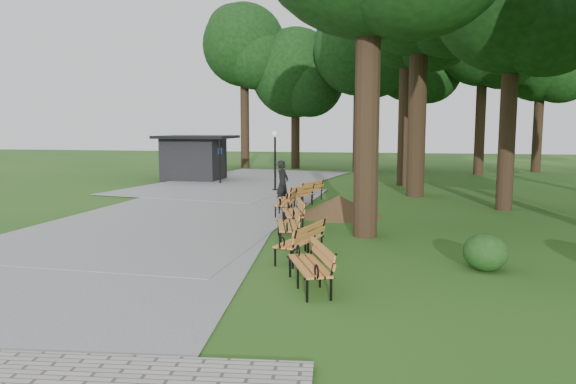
% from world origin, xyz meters
% --- Properties ---
extents(ground, '(100.00, 100.00, 0.00)m').
position_xyz_m(ground, '(0.00, 0.00, 0.00)').
color(ground, '#234F16').
rests_on(ground, ground).
extents(path, '(12.00, 38.00, 0.06)m').
position_xyz_m(path, '(-4.00, 3.00, 0.03)').
color(path, gray).
rests_on(path, ground).
extents(person, '(0.60, 0.75, 1.80)m').
position_xyz_m(person, '(-0.91, 5.37, 0.90)').
color(person, black).
rests_on(person, ground).
extents(kiosk, '(4.17, 3.62, 2.60)m').
position_xyz_m(kiosk, '(-8.05, 14.50, 1.30)').
color(kiosk, black).
rests_on(kiosk, ground).
extents(lamp_post, '(0.32, 0.32, 2.93)m').
position_xyz_m(lamp_post, '(-2.23, 10.06, 2.13)').
color(lamp_post, black).
rests_on(lamp_post, ground).
extents(dirt_mound, '(2.49, 2.49, 0.74)m').
position_xyz_m(dirt_mound, '(1.52, 3.22, 0.37)').
color(dirt_mound, '#47301C').
rests_on(dirt_mound, ground).
extents(bench_0, '(1.29, 2.00, 0.88)m').
position_xyz_m(bench_0, '(1.75, -5.21, 0.44)').
color(bench_0, orange).
rests_on(bench_0, ground).
extents(bench_1, '(1.12, 2.00, 0.88)m').
position_xyz_m(bench_1, '(1.19, -3.01, 0.44)').
color(bench_1, orange).
rests_on(bench_1, ground).
extents(bench_2, '(1.07, 2.00, 0.88)m').
position_xyz_m(bench_2, '(0.54, -1.14, 0.44)').
color(bench_2, orange).
rests_on(bench_2, ground).
extents(bench_3, '(1.15, 2.00, 0.88)m').
position_xyz_m(bench_3, '(0.28, 0.99, 0.44)').
color(bench_3, orange).
rests_on(bench_3, ground).
extents(bench_4, '(0.73, 1.93, 0.88)m').
position_xyz_m(bench_4, '(-0.38, 3.23, 0.44)').
color(bench_4, orange).
rests_on(bench_4, ground).
extents(bench_5, '(1.33, 2.00, 0.88)m').
position_xyz_m(bench_5, '(-0.31, 5.12, 0.44)').
color(bench_5, orange).
rests_on(bench_5, ground).
extents(bench_6, '(1.31, 2.00, 0.88)m').
position_xyz_m(bench_6, '(-0.15, 6.75, 0.44)').
color(bench_6, orange).
rests_on(bench_6, ground).
extents(lawn_tree_4, '(6.64, 6.64, 12.76)m').
position_xyz_m(lawn_tree_4, '(3.96, 13.94, 9.35)').
color(lawn_tree_4, black).
rests_on(lawn_tree_4, ground).
extents(tree_backdrop, '(36.09, 10.18, 16.68)m').
position_xyz_m(tree_backdrop, '(6.81, 22.99, 8.34)').
color(tree_backdrop, black).
rests_on(tree_backdrop, ground).
extents(shrub_2, '(0.96, 0.96, 0.82)m').
position_xyz_m(shrub_2, '(5.32, -3.23, 0.00)').
color(shrub_2, '#193D14').
rests_on(shrub_2, ground).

